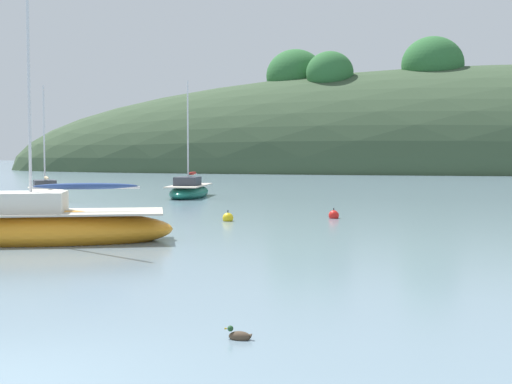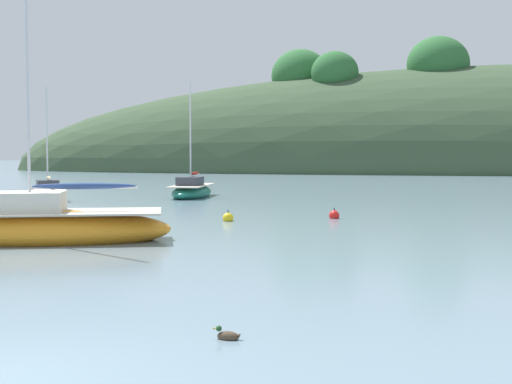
# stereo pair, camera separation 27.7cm
# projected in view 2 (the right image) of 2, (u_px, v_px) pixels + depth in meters

# --- Properties ---
(sailboat_teal_outer) EXTENTS (4.37, 5.69, 6.83)m
(sailboat_teal_outer) POSITION_uv_depth(u_px,v_px,m) (48.00, 194.00, 40.91)
(sailboat_teal_outer) COLOR gold
(sailboat_teal_outer) RESTS_ON ground
(sailboat_white_near) EXTENTS (8.34, 4.92, 10.00)m
(sailboat_white_near) POSITION_uv_depth(u_px,v_px,m) (42.00, 227.00, 21.87)
(sailboat_white_near) COLOR orange
(sailboat_white_near) RESTS_ON ground
(sailboat_yellow_far) EXTENTS (2.45, 6.30, 7.32)m
(sailboat_yellow_far) POSITION_uv_depth(u_px,v_px,m) (192.00, 191.00, 43.40)
(sailboat_yellow_far) COLOR #196B56
(sailboat_yellow_far) RESTS_ON ground
(mooring_buoy_inner) EXTENTS (0.44, 0.44, 0.54)m
(mooring_buoy_inner) POSITION_uv_depth(u_px,v_px,m) (334.00, 216.00, 29.56)
(mooring_buoy_inner) COLOR red
(mooring_buoy_inner) RESTS_ON ground
(mooring_buoy_channel) EXTENTS (0.44, 0.44, 0.54)m
(mooring_buoy_channel) POSITION_uv_depth(u_px,v_px,m) (228.00, 218.00, 28.43)
(mooring_buoy_channel) COLOR yellow
(mooring_buoy_channel) RESTS_ON ground
(duck_trailing) EXTENTS (0.43, 0.21, 0.24)m
(duck_trailing) POSITION_uv_depth(u_px,v_px,m) (228.00, 336.00, 10.52)
(duck_trailing) COLOR #473828
(duck_trailing) RESTS_ON ground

